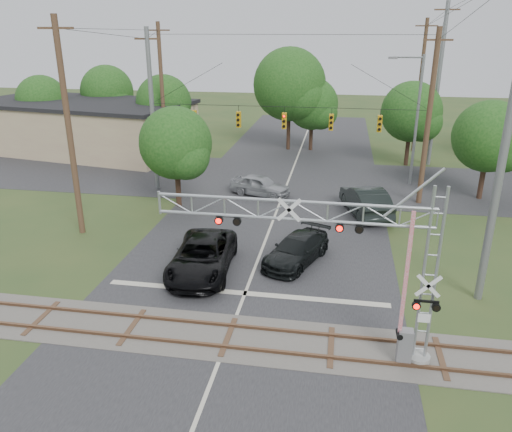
% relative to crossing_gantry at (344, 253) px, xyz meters
% --- Properties ---
extents(ground, '(160.00, 160.00, 0.00)m').
position_rel_crossing_gantry_xyz_m(ground, '(-4.23, -1.64, -4.14)').
color(ground, '#2D431F').
rests_on(ground, ground).
extents(road_main, '(14.00, 90.00, 0.02)m').
position_rel_crossing_gantry_xyz_m(road_main, '(-4.23, 8.36, -4.13)').
color(road_main, '#262528').
rests_on(road_main, ground).
extents(road_cross, '(90.00, 12.00, 0.02)m').
position_rel_crossing_gantry_xyz_m(road_cross, '(-4.23, 22.36, -4.13)').
color(road_cross, '#262528').
rests_on(road_cross, ground).
extents(railroad_track, '(90.00, 3.20, 0.17)m').
position_rel_crossing_gantry_xyz_m(railroad_track, '(-4.23, 0.36, -4.11)').
color(railroad_track, '#504C45').
rests_on(railroad_track, ground).
extents(crossing_gantry, '(9.96, 0.86, 6.70)m').
position_rel_crossing_gantry_xyz_m(crossing_gantry, '(0.00, 0.00, 0.00)').
color(crossing_gantry, gray).
rests_on(crossing_gantry, ground).
extents(traffic_signal_span, '(19.34, 0.36, 11.50)m').
position_rel_crossing_gantry_xyz_m(traffic_signal_span, '(-3.30, 18.36, 1.56)').
color(traffic_signal_span, slate).
rests_on(traffic_signal_span, ground).
extents(pickup_black, '(3.20, 6.24, 1.68)m').
position_rel_crossing_gantry_xyz_m(pickup_black, '(-6.72, 5.67, -3.30)').
color(pickup_black, black).
rests_on(pickup_black, ground).
extents(car_dark, '(3.65, 5.26, 1.41)m').
position_rel_crossing_gantry_xyz_m(car_dark, '(-2.24, 7.56, -3.44)').
color(car_dark, black).
rests_on(car_dark, ground).
extents(sedan_silver, '(4.71, 3.00, 1.49)m').
position_rel_crossing_gantry_xyz_m(sedan_silver, '(-5.87, 18.18, -3.40)').
color(sedan_silver, gray).
rests_on(sedan_silver, ground).
extents(suv_dark, '(3.48, 5.98, 1.86)m').
position_rel_crossing_gantry_xyz_m(suv_dark, '(1.50, 15.43, -3.21)').
color(suv_dark, black).
rests_on(suv_dark, ground).
extents(commercial_building, '(22.10, 13.93, 4.82)m').
position_rel_crossing_gantry_xyz_m(commercial_building, '(-25.27, 29.26, -1.73)').
color(commercial_building, tan).
rests_on(commercial_building, ground).
extents(streetlight, '(2.57, 0.27, 9.65)m').
position_rel_crossing_gantry_xyz_m(streetlight, '(4.98, 22.81, 1.25)').
color(streetlight, slate).
rests_on(streetlight, ground).
extents(utility_poles, '(25.48, 29.55, 14.27)m').
position_rel_crossing_gantry_xyz_m(utility_poles, '(-1.61, 20.72, 2.40)').
color(utility_poles, '#493522').
rests_on(utility_poles, ground).
extents(treeline, '(56.23, 25.33, 9.81)m').
position_rel_crossing_gantry_xyz_m(treeline, '(-0.59, 30.27, 1.26)').
color(treeline, '#352218').
rests_on(treeline, ground).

